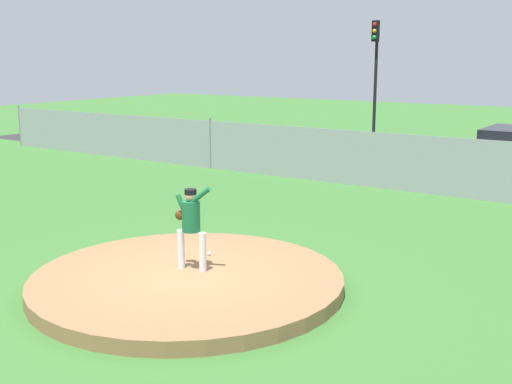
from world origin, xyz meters
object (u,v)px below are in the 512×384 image
(pitcher_youth, at_px, (191,221))
(traffic_cone_orange, at_px, (358,144))
(parked_car_white, at_px, (511,154))
(traffic_light_near, at_px, (375,62))
(baseball, at_px, (209,253))

(pitcher_youth, distance_m, traffic_cone_orange, 17.41)
(parked_car_white, distance_m, traffic_cone_orange, 7.48)
(traffic_cone_orange, relative_size, traffic_light_near, 0.10)
(traffic_cone_orange, bearing_deg, parked_car_white, -23.28)
(traffic_light_near, bearing_deg, traffic_cone_orange, -84.75)
(pitcher_youth, xyz_separation_m, baseball, (-0.25, 0.83, -0.86))
(pitcher_youth, xyz_separation_m, traffic_cone_orange, (-4.56, 16.78, -0.88))
(traffic_light_near, bearing_deg, pitcher_youth, -75.77)
(parked_car_white, height_order, traffic_cone_orange, parked_car_white)
(pitcher_youth, distance_m, parked_car_white, 14.02)
(traffic_cone_orange, bearing_deg, traffic_light_near, 95.25)
(pitcher_youth, relative_size, baseball, 20.82)
(parked_car_white, bearing_deg, traffic_cone_orange, 156.72)
(pitcher_youth, height_order, parked_car_white, pitcher_youth)
(pitcher_youth, relative_size, traffic_light_near, 0.28)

